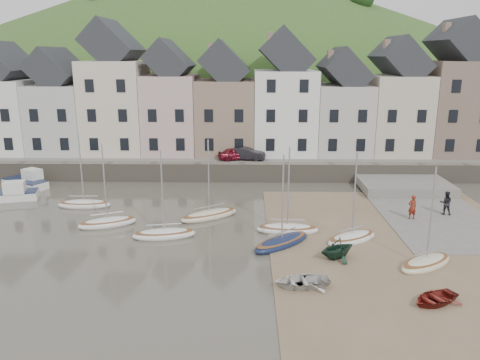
{
  "coord_description": "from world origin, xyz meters",
  "views": [
    {
      "loc": [
        0.61,
        -28.67,
        12.18
      ],
      "look_at": [
        0.0,
        6.0,
        3.0
      ],
      "focal_mm": 35.62,
      "sensor_mm": 36.0,
      "label": 1
    }
  ],
  "objects_px": {
    "rowboat_red": "(435,298)",
    "car_right": "(246,154)",
    "person_dark": "(446,203)",
    "rowboat_green": "(337,248)",
    "rowboat_white": "(301,281)",
    "car_left": "(236,154)",
    "person_red": "(412,207)",
    "sailboat_0": "(84,204)"
  },
  "relations": [
    {
      "from": "rowboat_red",
      "to": "car_right",
      "type": "height_order",
      "value": "car_right"
    },
    {
      "from": "rowboat_red",
      "to": "person_dark",
      "type": "height_order",
      "value": "person_dark"
    },
    {
      "from": "rowboat_green",
      "to": "rowboat_red",
      "type": "height_order",
      "value": "rowboat_green"
    },
    {
      "from": "rowboat_white",
      "to": "car_left",
      "type": "xyz_separation_m",
      "value": [
        -4.14,
        24.78,
        1.86
      ]
    },
    {
      "from": "person_red",
      "to": "car_right",
      "type": "relative_size",
      "value": 0.46
    },
    {
      "from": "sailboat_0",
      "to": "car_left",
      "type": "bearing_deg",
      "value": 42.23
    },
    {
      "from": "sailboat_0",
      "to": "person_red",
      "type": "relative_size",
      "value": 3.41
    },
    {
      "from": "rowboat_white",
      "to": "car_left",
      "type": "relative_size",
      "value": 0.81
    },
    {
      "from": "rowboat_green",
      "to": "rowboat_red",
      "type": "xyz_separation_m",
      "value": [
        3.93,
        -5.41,
        -0.38
      ]
    },
    {
      "from": "sailboat_0",
      "to": "rowboat_green",
      "type": "distance_m",
      "value": 21.4
    },
    {
      "from": "rowboat_white",
      "to": "car_right",
      "type": "xyz_separation_m",
      "value": [
        -3.11,
        24.78,
        1.89
      ]
    },
    {
      "from": "sailboat_0",
      "to": "person_dark",
      "type": "distance_m",
      "value": 28.87
    },
    {
      "from": "rowboat_white",
      "to": "person_red",
      "type": "bearing_deg",
      "value": 130.97
    },
    {
      "from": "rowboat_white",
      "to": "rowboat_red",
      "type": "bearing_deg",
      "value": 67.55
    },
    {
      "from": "rowboat_green",
      "to": "rowboat_white",
      "type": "bearing_deg",
      "value": -66.0
    },
    {
      "from": "rowboat_green",
      "to": "rowboat_red",
      "type": "relative_size",
      "value": 0.95
    },
    {
      "from": "rowboat_white",
      "to": "car_left",
      "type": "distance_m",
      "value": 25.19
    },
    {
      "from": "rowboat_white",
      "to": "rowboat_green",
      "type": "relative_size",
      "value": 1.19
    },
    {
      "from": "rowboat_green",
      "to": "person_dark",
      "type": "bearing_deg",
      "value": 98.55
    },
    {
      "from": "rowboat_white",
      "to": "car_left",
      "type": "bearing_deg",
      "value": -178.52
    },
    {
      "from": "car_left",
      "to": "car_right",
      "type": "distance_m",
      "value": 1.02
    },
    {
      "from": "rowboat_white",
      "to": "person_red",
      "type": "xyz_separation_m",
      "value": [
        9.49,
        10.9,
        0.68
      ]
    },
    {
      "from": "car_right",
      "to": "sailboat_0",
      "type": "bearing_deg",
      "value": 139.11
    },
    {
      "from": "rowboat_white",
      "to": "person_dark",
      "type": "distance_m",
      "value": 17.3
    },
    {
      "from": "rowboat_red",
      "to": "rowboat_green",
      "type": "bearing_deg",
      "value": -172.72
    },
    {
      "from": "sailboat_0",
      "to": "rowboat_green",
      "type": "xyz_separation_m",
      "value": [
        18.95,
        -9.94,
        0.45
      ]
    },
    {
      "from": "sailboat_0",
      "to": "car_right",
      "type": "bearing_deg",
      "value": 39.95
    },
    {
      "from": "person_red",
      "to": "person_dark",
      "type": "distance_m",
      "value": 3.15
    },
    {
      "from": "sailboat_0",
      "to": "person_red",
      "type": "xyz_separation_m",
      "value": [
        25.86,
        -2.77,
        0.78
      ]
    },
    {
      "from": "car_right",
      "to": "car_left",
      "type": "bearing_deg",
      "value": 99.16
    },
    {
      "from": "person_dark",
      "to": "car_right",
      "type": "bearing_deg",
      "value": -23.67
    },
    {
      "from": "sailboat_0",
      "to": "car_left",
      "type": "distance_m",
      "value": 16.64
    },
    {
      "from": "car_left",
      "to": "person_red",
      "type": "bearing_deg",
      "value": -151.08
    },
    {
      "from": "car_left",
      "to": "car_right",
      "type": "bearing_deg",
      "value": -105.55
    },
    {
      "from": "sailboat_0",
      "to": "car_left",
      "type": "xyz_separation_m",
      "value": [
        12.23,
        11.1,
        1.97
      ]
    },
    {
      "from": "car_left",
      "to": "person_dark",
      "type": "bearing_deg",
      "value": -143.18
    },
    {
      "from": "person_dark",
      "to": "car_left",
      "type": "height_order",
      "value": "car_left"
    },
    {
      "from": "rowboat_white",
      "to": "person_dark",
      "type": "height_order",
      "value": "person_dark"
    },
    {
      "from": "car_left",
      "to": "sailboat_0",
      "type": "bearing_deg",
      "value": 116.68
    },
    {
      "from": "rowboat_white",
      "to": "person_dark",
      "type": "relative_size",
      "value": 1.61
    },
    {
      "from": "rowboat_white",
      "to": "rowboat_green",
      "type": "height_order",
      "value": "rowboat_green"
    },
    {
      "from": "rowboat_green",
      "to": "person_red",
      "type": "distance_m",
      "value": 9.96
    }
  ]
}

